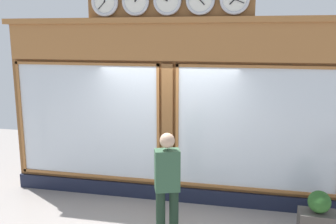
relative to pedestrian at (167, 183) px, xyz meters
name	(u,v)px	position (x,y,z in m)	size (l,w,h in m)	color
shop_facade	(169,109)	(0.30, -1.53, 0.81)	(6.31, 0.42, 3.97)	brown
pedestrian	(167,183)	(0.00, 0.00, 0.00)	(0.41, 0.33, 1.69)	#1C2F21
planter_shrub	(319,202)	(-2.23, -0.57, -0.34)	(0.34, 0.34, 0.34)	#285623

